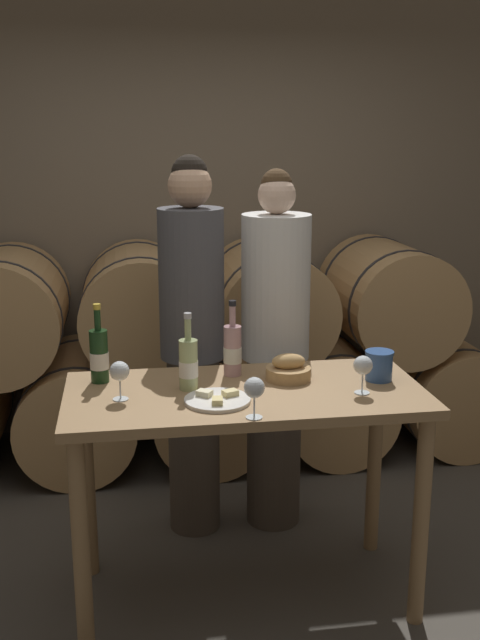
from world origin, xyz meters
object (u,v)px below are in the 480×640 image
at_px(wine_glass_left, 254,389).
at_px(wine_glass_center, 363,366).
at_px(person_left, 192,343).
at_px(wine_bottle_red, 99,355).
at_px(wine_bottle_rose, 233,350).
at_px(tasting_table, 245,425).
at_px(person_right, 275,350).
at_px(cheese_plate, 217,399).
at_px(blue_crock, 379,364).
at_px(bread_basket, 288,370).
at_px(wine_bottle_white, 188,364).
at_px(wine_glass_far_left, 120,372).

bearing_deg(wine_glass_left, wine_glass_center, 22.38).
xyz_separation_m(person_left, wine_bottle_red, (-0.41, -0.42, 0.09)).
distance_m(wine_bottle_rose, wine_glass_center, 0.55).
distance_m(tasting_table, wine_bottle_red, 0.65).
bearing_deg(wine_bottle_rose, person_left, 107.24).
distance_m(person_right, cheese_plate, 0.81).
bearing_deg(cheese_plate, wine_bottle_rose, 71.53).
height_order(person_left, wine_bottle_red, person_left).
bearing_deg(wine_bottle_red, tasting_table, -18.69).
xyz_separation_m(person_right, blue_crock, (0.31, -0.57, 0.09)).
height_order(person_left, wine_glass_center, person_left).
height_order(bread_basket, cheese_plate, bread_basket).
distance_m(wine_bottle_red, wine_bottle_rose, 0.54).
relative_size(person_left, person_right, 1.04).
bearing_deg(bread_basket, wine_bottle_red, 173.22).
relative_size(bread_basket, wine_glass_center, 1.22).
bearing_deg(person_left, wine_glass_center, -50.45).
bearing_deg(blue_crock, person_right, 118.75).
xyz_separation_m(wine_bottle_red, wine_glass_center, (1.01, -0.30, -0.00)).
bearing_deg(person_left, blue_crock, -38.97).
relative_size(wine_bottle_white, wine_glass_far_left, 2.04).
bearing_deg(wine_bottle_white, wine_bottle_rose, 37.11).
bearing_deg(person_left, wine_bottle_rose, -72.76).
height_order(wine_bottle_red, wine_bottle_rose, wine_bottle_red).
distance_m(cheese_plate, wine_glass_left, 0.23).
bearing_deg(cheese_plate, person_right, 63.01).
bearing_deg(tasting_table, person_right, 68.20).
xyz_separation_m(person_left, bread_basket, (0.34, -0.51, 0.02)).
height_order(wine_bottle_red, blue_crock, wine_bottle_red).
xyz_separation_m(person_left, wine_bottle_white, (-0.07, -0.56, 0.08)).
relative_size(wine_bottle_white, cheese_plate, 1.23).
xyz_separation_m(blue_crock, cheese_plate, (-0.68, -0.15, -0.06)).
bearing_deg(wine_glass_left, cheese_plate, 121.07).
relative_size(wine_bottle_red, wine_bottle_white, 1.05).
height_order(person_right, wine_glass_left, person_right).
distance_m(person_right, wine_glass_far_left, 0.98).
relative_size(person_left, wine_glass_left, 11.93).
height_order(wine_bottle_rose, cheese_plate, wine_bottle_rose).
relative_size(person_left, wine_bottle_rose, 5.68).
distance_m(person_left, wine_glass_left, 0.92).
xyz_separation_m(person_left, wine_bottle_rose, (0.13, -0.41, 0.08)).
xyz_separation_m(wine_bottle_rose, wine_glass_left, (0.01, -0.49, 0.00)).
bearing_deg(person_right, wine_bottle_rose, -122.64).
distance_m(wine_bottle_red, wine_glass_far_left, 0.24).
xyz_separation_m(bread_basket, wine_glass_left, (-0.21, -0.40, 0.07)).
distance_m(person_left, person_right, 0.40).
relative_size(wine_bottle_white, wine_bottle_rose, 0.97).
xyz_separation_m(person_left, blue_crock, (0.71, -0.57, 0.04)).
bearing_deg(blue_crock, wine_bottle_rose, 164.73).
xyz_separation_m(person_left, person_right, (0.39, -0.00, -0.05)).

